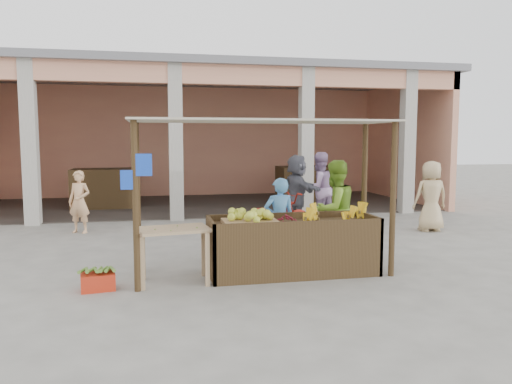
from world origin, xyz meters
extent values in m
plane|color=slate|center=(0.00, 0.00, 0.00)|extent=(60.00, 60.00, 0.00)
cube|color=#EFA37D|center=(0.00, 11.40, 2.00)|extent=(14.00, 0.20, 4.00)
cube|color=#EFA37D|center=(6.90, 8.50, 2.00)|extent=(0.20, 6.00, 4.00)
cube|color=#EFA37D|center=(0.00, 5.65, 3.75)|extent=(14.00, 0.30, 0.50)
cube|color=slate|center=(0.00, 8.50, 4.10)|extent=(14.40, 6.40, 0.20)
cube|color=beige|center=(-4.50, 5.65, 2.00)|extent=(0.35, 0.35, 4.00)
cube|color=beige|center=(-1.00, 5.65, 2.00)|extent=(0.35, 0.35, 4.00)
cube|color=beige|center=(2.50, 5.65, 2.00)|extent=(0.35, 0.35, 4.00)
cube|color=beige|center=(5.50, 5.65, 2.00)|extent=(0.35, 0.35, 4.00)
cube|color=#45311B|center=(-3.00, 8.50, 0.60)|extent=(2.00, 1.20, 1.20)
cube|color=#45311B|center=(3.50, 8.50, 0.60)|extent=(2.00, 1.20, 1.20)
cube|color=#45311B|center=(0.50, 0.00, 0.40)|extent=(2.60, 0.95, 0.80)
cylinder|color=#45311B|center=(-1.85, -0.45, 1.18)|extent=(0.09, 0.09, 2.35)
cylinder|color=#45311B|center=(1.95, -0.45, 1.18)|extent=(0.09, 0.09, 2.35)
cylinder|color=#45311B|center=(-1.85, 0.60, 1.18)|extent=(0.09, 0.09, 2.35)
cylinder|color=#45311B|center=(1.95, 0.60, 1.18)|extent=(0.09, 0.09, 2.35)
cube|color=beige|center=(0.05, 0.08, 2.37)|extent=(4.00, 1.35, 0.03)
cube|color=blue|center=(-1.73, -0.45, 1.75)|extent=(0.22, 0.08, 0.30)
cube|color=blue|center=(-1.95, -0.45, 1.55)|extent=(0.18, 0.07, 0.26)
cube|color=#A88257|center=(-0.16, -0.01, 0.83)|extent=(0.83, 0.72, 0.06)
ellipsoid|color=yellow|center=(-0.16, -0.01, 0.94)|extent=(0.71, 0.62, 0.16)
ellipsoid|color=maroon|center=(0.39, -0.01, 0.86)|extent=(0.40, 0.33, 0.13)
cube|color=tan|center=(-1.33, -0.13, 0.79)|extent=(1.09, 0.81, 0.04)
cube|color=tan|center=(-1.78, -0.41, 0.39)|extent=(0.06, 0.06, 0.77)
cube|color=tan|center=(-0.87, -0.41, 0.39)|extent=(0.06, 0.06, 0.77)
cube|color=tan|center=(-1.78, 0.16, 0.39)|extent=(0.06, 0.06, 0.77)
cube|color=tan|center=(-0.87, 0.16, 0.39)|extent=(0.06, 0.06, 0.77)
cube|color=red|center=(-2.39, -0.27, 0.12)|extent=(0.50, 0.39, 0.24)
ellipsoid|color=maroon|center=(2.39, 5.34, 0.28)|extent=(0.40, 0.40, 0.55)
ellipsoid|color=maroon|center=(2.71, 5.39, 0.28)|extent=(0.40, 0.40, 0.55)
ellipsoid|color=maroon|center=(2.56, 5.62, 0.28)|extent=(0.40, 0.40, 0.55)
ellipsoid|color=maroon|center=(2.21, 5.48, 0.28)|extent=(0.40, 0.40, 0.55)
imported|color=#4D92D2|center=(0.48, 0.73, 0.77)|extent=(0.58, 0.43, 1.55)
imported|color=#7DB22D|center=(1.50, 0.80, 0.91)|extent=(1.00, 0.80, 1.83)
imported|color=maroon|center=(0.65, 2.15, 0.54)|extent=(1.27, 2.19, 1.08)
imported|color=tan|center=(4.61, 2.87, 0.89)|extent=(0.89, 0.60, 1.78)
imported|color=#4E4F5A|center=(1.85, 4.30, 0.91)|extent=(0.98, 1.78, 1.82)
imported|color=#E0A977|center=(-3.22, 4.28, 0.73)|extent=(0.66, 0.60, 1.46)
imported|color=#A080A9|center=(2.39, 4.23, 0.98)|extent=(1.06, 0.77, 1.95)
camera|label=1|loc=(-1.63, -7.36, 2.09)|focal=35.00mm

